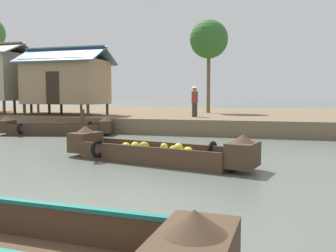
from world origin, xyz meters
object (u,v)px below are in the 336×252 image
(palm_tree_mid, at_px, (209,40))
(stilt_house_mid_left, at_px, (48,81))
(stilt_house_mid_right, at_px, (66,81))
(mooring_post, at_px, (83,129))
(cargo_boat_upstream, at_px, (56,129))
(vendor_person, at_px, (195,99))
(banana_boat, at_px, (154,151))

(palm_tree_mid, bearing_deg, stilt_house_mid_left, -160.93)
(stilt_house_mid_right, relative_size, mooring_post, 3.75)
(cargo_boat_upstream, xyz_separation_m, stilt_house_mid_left, (-4.17, 5.55, 2.59))
(cargo_boat_upstream, relative_size, mooring_post, 3.92)
(palm_tree_mid, bearing_deg, mooring_post, -100.44)
(palm_tree_mid, bearing_deg, vendor_person, -88.66)
(cargo_boat_upstream, distance_m, palm_tree_mid, 11.93)
(stilt_house_mid_left, xyz_separation_m, vendor_person, (10.08, -1.75, -1.20))
(banana_boat, distance_m, cargo_boat_upstream, 8.67)
(vendor_person, bearing_deg, cargo_boat_upstream, -147.23)
(mooring_post, bearing_deg, vendor_person, 71.80)
(stilt_house_mid_left, distance_m, vendor_person, 10.30)
(banana_boat, xyz_separation_m, palm_tree_mid, (-0.88, 14.53, 5.27))
(palm_tree_mid, xyz_separation_m, vendor_person, (0.12, -5.20, -3.91))
(palm_tree_mid, relative_size, mooring_post, 4.49)
(banana_boat, xyz_separation_m, stilt_house_mid_right, (-8.44, 9.37, 2.43))
(stilt_house_mid_right, relative_size, vendor_person, 3.10)
(banana_boat, distance_m, stilt_house_mid_right, 12.85)
(stilt_house_mid_right, distance_m, palm_tree_mid, 9.59)
(cargo_boat_upstream, distance_m, stilt_house_mid_left, 7.41)
(cargo_boat_upstream, bearing_deg, palm_tree_mid, 57.27)
(stilt_house_mid_left, height_order, stilt_house_mid_right, stilt_house_mid_right)
(banana_boat, distance_m, vendor_person, 9.47)
(cargo_boat_upstream, bearing_deg, banana_boat, -39.72)
(stilt_house_mid_left, bearing_deg, cargo_boat_upstream, -53.08)
(banana_boat, distance_m, palm_tree_mid, 15.49)
(stilt_house_mid_left, xyz_separation_m, mooring_post, (7.62, -9.21, -2.19))
(cargo_boat_upstream, bearing_deg, mooring_post, -46.66)
(stilt_house_mid_right, bearing_deg, mooring_post, -55.10)
(palm_tree_mid, relative_size, vendor_person, 3.70)
(vendor_person, distance_m, mooring_post, 7.91)
(cargo_boat_upstream, xyz_separation_m, vendor_person, (5.90, 3.80, 1.39))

